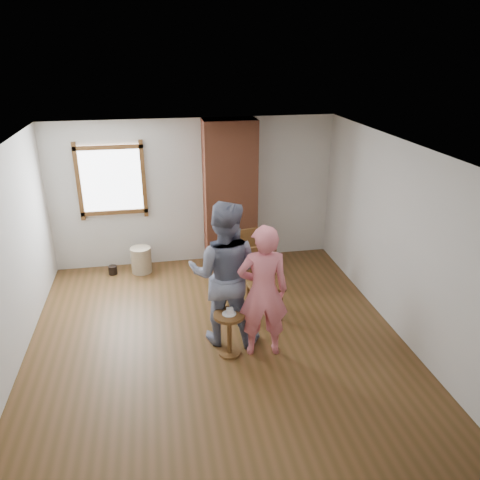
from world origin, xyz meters
The scene contains 12 objects.
ground centered at (0.00, 0.00, 0.00)m, with size 5.50×5.50×0.00m, color brown.
room_shell centered at (-0.06, 0.61, 1.81)m, with size 5.04×5.52×2.62m.
brick_chimney centered at (0.60, 2.50, 1.30)m, with size 0.90×0.50×2.60m, color #A5583A.
stoneware_crock centered at (-1.01, 2.40, 0.23)m, with size 0.36×0.36×0.46m, color #C3B18D.
dark_pot centered at (-1.51, 2.40, 0.08)m, with size 0.15×0.15×0.15m, color black.
dining_chair_left centered at (0.77, 0.67, 0.58)m, with size 0.52×0.52×1.03m.
dining_chair_right centered at (0.86, 1.68, 0.52)m, with size 0.49×0.49×0.92m.
side_table centered at (0.12, -0.25, 0.40)m, with size 0.40×0.40×0.60m.
cake_plate centered at (0.12, -0.25, 0.60)m, with size 0.18×0.18×0.01m, color white.
cake_slice centered at (0.13, -0.25, 0.64)m, with size 0.08×0.07×0.06m, color white.
man centered at (0.12, 0.11, 0.98)m, with size 0.96×0.75×1.97m, color #161E3C.
person_pink centered at (0.55, -0.27, 0.89)m, with size 0.65×0.42×1.77m, color pink.
Camera 1 is at (-0.68, -5.24, 3.72)m, focal length 35.00 mm.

